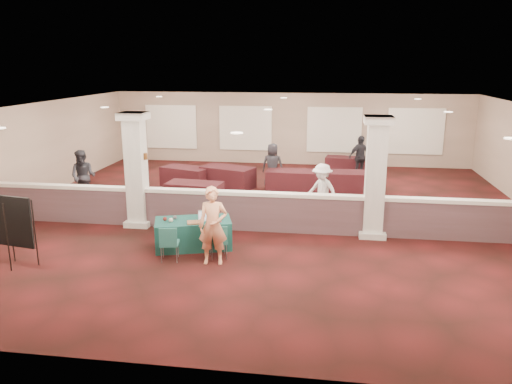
# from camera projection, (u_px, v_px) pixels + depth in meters

# --- Properties ---
(ground) EXTENTS (16.00, 16.00, 0.00)m
(ground) POSITION_uv_depth(u_px,v_px,m) (267.00, 215.00, 15.22)
(ground) COLOR #3F0F0F
(ground) RESTS_ON ground
(wall_back) EXTENTS (16.00, 0.04, 3.20)m
(wall_back) POSITION_uv_depth(u_px,v_px,m) (289.00, 129.00, 22.47)
(wall_back) COLOR gray
(wall_back) RESTS_ON ground
(wall_front) EXTENTS (16.00, 0.04, 3.20)m
(wall_front) POSITION_uv_depth(u_px,v_px,m) (200.00, 271.00, 7.15)
(wall_front) COLOR gray
(wall_front) RESTS_ON ground
(wall_left) EXTENTS (0.04, 16.00, 3.20)m
(wall_left) POSITION_uv_depth(u_px,v_px,m) (20.00, 156.00, 15.93)
(wall_left) COLOR gray
(wall_left) RESTS_ON ground
(ceiling) EXTENTS (16.00, 16.00, 0.02)m
(ceiling) POSITION_uv_depth(u_px,v_px,m) (268.00, 109.00, 14.41)
(ceiling) COLOR silver
(ceiling) RESTS_ON wall_back
(partition_wall) EXTENTS (15.60, 0.28, 1.10)m
(partition_wall) POSITION_uv_depth(u_px,v_px,m) (261.00, 211.00, 13.64)
(partition_wall) COLOR #503638
(partition_wall) RESTS_ON ground
(column_left) EXTENTS (0.72, 0.72, 3.20)m
(column_left) POSITION_uv_depth(u_px,v_px,m) (136.00, 169.00, 13.86)
(column_left) COLOR beige
(column_left) RESTS_ON ground
(column_right) EXTENTS (0.72, 0.72, 3.20)m
(column_right) POSITION_uv_depth(u_px,v_px,m) (375.00, 176.00, 12.95)
(column_right) COLOR beige
(column_right) RESTS_ON ground
(sconce_left) EXTENTS (0.12, 0.12, 0.18)m
(sconce_left) POSITION_uv_depth(u_px,v_px,m) (126.00, 156.00, 13.80)
(sconce_left) COLOR brown
(sconce_left) RESTS_ON column_left
(sconce_right) EXTENTS (0.12, 0.12, 0.18)m
(sconce_right) POSITION_uv_depth(u_px,v_px,m) (145.00, 156.00, 13.73)
(sconce_right) COLOR brown
(sconce_right) RESTS_ON column_left
(near_table) EXTENTS (2.05, 1.43, 0.71)m
(near_table) POSITION_uv_depth(u_px,v_px,m) (193.00, 234.00, 12.46)
(near_table) COLOR #103C33
(near_table) RESTS_ON ground
(conf_chair_main) EXTENTS (0.53, 0.53, 0.83)m
(conf_chair_main) POSITION_uv_depth(u_px,v_px,m) (218.00, 239.00, 11.69)
(conf_chair_main) COLOR #205E56
(conf_chair_main) RESTS_ON ground
(conf_chair_side) EXTENTS (0.50, 0.51, 0.85)m
(conf_chair_side) POSITION_uv_depth(u_px,v_px,m) (169.00, 241.00, 11.52)
(conf_chair_side) COLOR #205E56
(conf_chair_side) RESTS_ON ground
(easel_board) EXTENTS (0.97, 0.55, 1.66)m
(easel_board) POSITION_uv_depth(u_px,v_px,m) (14.00, 223.00, 11.09)
(easel_board) COLOR black
(easel_board) RESTS_ON ground
(woman) EXTENTS (0.70, 0.51, 1.82)m
(woman) POSITION_uv_depth(u_px,v_px,m) (213.00, 226.00, 11.33)
(woman) COLOR #E79764
(woman) RESTS_ON ground
(far_table_front_left) EXTENTS (1.86, 1.07, 0.72)m
(far_table_front_left) POSITION_uv_depth(u_px,v_px,m) (195.00, 193.00, 16.26)
(far_table_front_left) COLOR black
(far_table_front_left) RESTS_ON ground
(far_table_front_center) EXTENTS (1.91, 1.01, 0.76)m
(far_table_front_center) POSITION_uv_depth(u_px,v_px,m) (293.00, 181.00, 17.92)
(far_table_front_center) COLOR black
(far_table_front_center) RESTS_ON ground
(far_table_front_right) EXTENTS (1.91, 0.96, 0.77)m
(far_table_front_right) POSITION_uv_depth(u_px,v_px,m) (351.00, 183.00, 17.63)
(far_table_front_right) COLOR black
(far_table_front_right) RESTS_ON ground
(far_table_back_left) EXTENTS (1.97, 1.42, 0.72)m
(far_table_back_left) POSITION_uv_depth(u_px,v_px,m) (186.00, 177.00, 18.68)
(far_table_back_left) COLOR black
(far_table_back_left) RESTS_ON ground
(far_table_back_center) EXTENTS (2.13, 1.56, 0.78)m
(far_table_back_center) POSITION_uv_depth(u_px,v_px,m) (228.00, 177.00, 18.44)
(far_table_back_center) COLOR black
(far_table_back_center) RESTS_ON ground
(far_table_back_right) EXTENTS (1.70, 1.01, 0.65)m
(far_table_back_right) POSITION_uv_depth(u_px,v_px,m) (345.00, 165.00, 21.01)
(far_table_back_right) COLOR black
(far_table_back_right) RESTS_ON ground
(attendee_a) EXTENTS (0.88, 0.53, 1.76)m
(attendee_a) POSITION_uv_depth(u_px,v_px,m) (83.00, 177.00, 16.34)
(attendee_a) COLOR black
(attendee_a) RESTS_ON ground
(attendee_b) EXTENTS (1.14, 0.97, 1.63)m
(attendee_b) POSITION_uv_depth(u_px,v_px,m) (322.00, 191.00, 14.78)
(attendee_b) COLOR silver
(attendee_b) RESTS_ON ground
(attendee_c) EXTENTS (1.11, 0.93, 1.71)m
(attendee_c) POSITION_uv_depth(u_px,v_px,m) (360.00, 157.00, 19.83)
(attendee_c) COLOR black
(attendee_c) RESTS_ON ground
(attendee_d) EXTENTS (0.85, 0.51, 1.64)m
(attendee_d) POSITION_uv_depth(u_px,v_px,m) (273.00, 165.00, 18.40)
(attendee_d) COLOR black
(attendee_d) RESTS_ON ground
(laptop_base) EXTENTS (0.37, 0.31, 0.02)m
(laptop_base) POSITION_uv_depth(u_px,v_px,m) (205.00, 220.00, 12.37)
(laptop_base) COLOR #B9B9BD
(laptop_base) RESTS_ON near_table
(laptop_screen) EXTENTS (0.31, 0.11, 0.22)m
(laptop_screen) POSITION_uv_depth(u_px,v_px,m) (204.00, 214.00, 12.45)
(laptop_screen) COLOR #B9B9BD
(laptop_screen) RESTS_ON near_table
(screen_glow) EXTENTS (0.28, 0.09, 0.19)m
(screen_glow) POSITION_uv_depth(u_px,v_px,m) (205.00, 215.00, 12.44)
(screen_glow) COLOR #D0E1FA
(screen_glow) RESTS_ON near_table
(knitting) EXTENTS (0.46, 0.40, 0.03)m
(knitting) POSITION_uv_depth(u_px,v_px,m) (195.00, 222.00, 12.14)
(knitting) COLOR #CD6520
(knitting) RESTS_ON near_table
(yarn_cream) EXTENTS (0.11, 0.11, 0.11)m
(yarn_cream) POSITION_uv_depth(u_px,v_px,m) (171.00, 220.00, 12.19)
(yarn_cream) COLOR beige
(yarn_cream) RESTS_ON near_table
(yarn_red) EXTENTS (0.10, 0.10, 0.10)m
(yarn_red) POSITION_uv_depth(u_px,v_px,m) (165.00, 219.00, 12.31)
(yarn_red) COLOR maroon
(yarn_red) RESTS_ON near_table
(yarn_grey) EXTENTS (0.10, 0.10, 0.10)m
(yarn_grey) POSITION_uv_depth(u_px,v_px,m) (175.00, 217.00, 12.41)
(yarn_grey) COLOR #48484D
(yarn_grey) RESTS_ON near_table
(scissors) EXTENTS (0.12, 0.06, 0.01)m
(scissors) POSITION_uv_depth(u_px,v_px,m) (219.00, 222.00, 12.20)
(scissors) COLOR red
(scissors) RESTS_ON near_table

